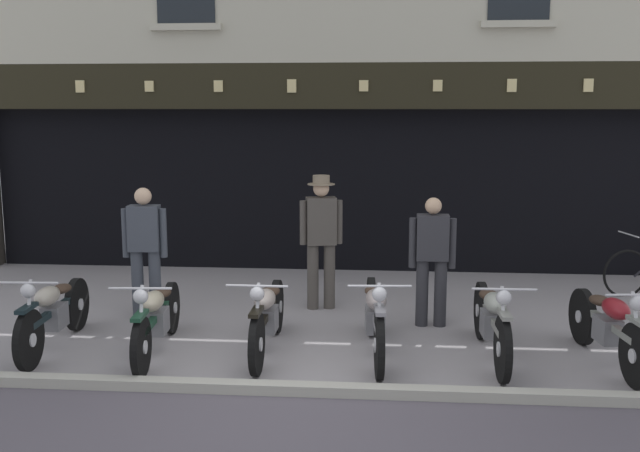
% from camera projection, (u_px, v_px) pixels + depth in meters
% --- Properties ---
extents(ground, '(23.93, 22.00, 0.18)m').
position_uv_depth(ground, '(271.00, 451.00, 5.73)').
color(ground, gray).
extents(shop_facade, '(12.23, 4.42, 5.96)m').
position_uv_depth(shop_facade, '(335.00, 161.00, 13.34)').
color(shop_facade, black).
rests_on(shop_facade, ground).
extents(motorcycle_far_left, '(0.62, 1.97, 0.91)m').
position_uv_depth(motorcycle_far_left, '(53.00, 312.00, 7.96)').
color(motorcycle_far_left, black).
rests_on(motorcycle_far_left, ground).
extents(motorcycle_left, '(0.62, 2.02, 0.90)m').
position_uv_depth(motorcycle_left, '(157.00, 317.00, 7.80)').
color(motorcycle_left, black).
rests_on(motorcycle_left, ground).
extents(motorcycle_center_left, '(0.62, 2.01, 0.91)m').
position_uv_depth(motorcycle_center_left, '(267.00, 315.00, 7.84)').
color(motorcycle_center_left, black).
rests_on(motorcycle_center_left, ground).
extents(motorcycle_center, '(0.62, 2.08, 0.94)m').
position_uv_depth(motorcycle_center, '(375.00, 316.00, 7.75)').
color(motorcycle_center, black).
rests_on(motorcycle_center, ground).
extents(motorcycle_center_right, '(0.62, 2.01, 0.92)m').
position_uv_depth(motorcycle_center_right, '(492.00, 319.00, 7.64)').
color(motorcycle_center_right, black).
rests_on(motorcycle_center_right, ground).
extents(motorcycle_right, '(0.62, 1.93, 0.91)m').
position_uv_depth(motorcycle_right, '(609.00, 325.00, 7.46)').
color(motorcycle_right, black).
rests_on(motorcycle_right, ground).
extents(salesman_left, '(0.56, 0.26, 1.65)m').
position_uv_depth(salesman_left, '(145.00, 247.00, 9.05)').
color(salesman_left, '#3D424C').
rests_on(salesman_left, ground).
extents(shopkeeper_center, '(0.55, 0.35, 1.77)m').
position_uv_depth(shopkeeper_center, '(321.00, 235.00, 9.47)').
color(shopkeeper_center, '#47423D').
rests_on(shopkeeper_center, ground).
extents(salesman_right, '(0.56, 0.25, 1.57)m').
position_uv_depth(salesman_right, '(432.00, 256.00, 8.73)').
color(salesman_right, '#2D2D33').
rests_on(salesman_right, ground).
extents(advert_board_near, '(0.64, 0.03, 1.00)m').
position_uv_depth(advert_board_near, '(478.00, 170.00, 11.54)').
color(advert_board_near, beige).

